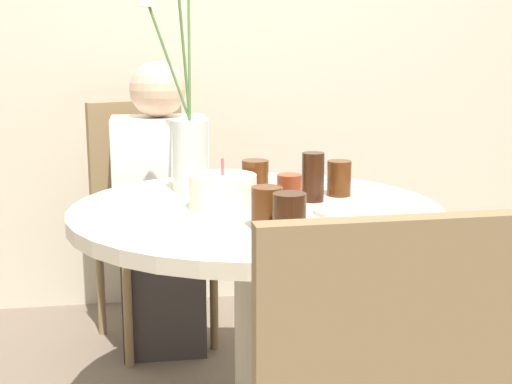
{
  "coord_description": "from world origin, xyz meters",
  "views": [
    {
      "loc": [
        -0.31,
        -1.88,
        1.16
      ],
      "look_at": [
        0.0,
        0.0,
        0.76
      ],
      "focal_mm": 50.0,
      "sensor_mm": 36.0,
      "label": 1
    }
  ],
  "objects_px": {
    "drink_glass_3": "(267,208)",
    "flower_vase": "(188,124)",
    "drink_glass_1": "(289,216)",
    "drink_glass_4": "(313,177)",
    "drink_glass_2": "(289,197)",
    "side_plate": "(353,211)",
    "drink_glass_0": "(255,180)",
    "drink_glass_5": "(339,178)",
    "birthday_cake": "(223,192)",
    "chair_near_front": "(146,206)",
    "person_woman": "(161,219)"
  },
  "relations": [
    {
      "from": "birthday_cake",
      "to": "drink_glass_2",
      "type": "bearing_deg",
      "value": -42.54
    },
    {
      "from": "side_plate",
      "to": "drink_glass_5",
      "type": "height_order",
      "value": "drink_glass_5"
    },
    {
      "from": "flower_vase",
      "to": "birthday_cake",
      "type": "bearing_deg",
      "value": -73.27
    },
    {
      "from": "drink_glass_3",
      "to": "drink_glass_5",
      "type": "bearing_deg",
      "value": 50.76
    },
    {
      "from": "drink_glass_4",
      "to": "side_plate",
      "type": "bearing_deg",
      "value": -65.61
    },
    {
      "from": "drink_glass_0",
      "to": "drink_glass_1",
      "type": "height_order",
      "value": "drink_glass_0"
    },
    {
      "from": "side_plate",
      "to": "drink_glass_0",
      "type": "distance_m",
      "value": 0.31
    },
    {
      "from": "side_plate",
      "to": "drink_glass_0",
      "type": "relative_size",
      "value": 1.81
    },
    {
      "from": "drink_glass_4",
      "to": "person_woman",
      "type": "bearing_deg",
      "value": 121.81
    },
    {
      "from": "birthday_cake",
      "to": "drink_glass_0",
      "type": "height_order",
      "value": "birthday_cake"
    },
    {
      "from": "drink_glass_1",
      "to": "flower_vase",
      "type": "bearing_deg",
      "value": 108.25
    },
    {
      "from": "chair_near_front",
      "to": "person_woman",
      "type": "xyz_separation_m",
      "value": [
        0.05,
        -0.15,
        -0.02
      ]
    },
    {
      "from": "drink_glass_0",
      "to": "drink_glass_5",
      "type": "xyz_separation_m",
      "value": [
        0.25,
        0.01,
        -0.01
      ]
    },
    {
      "from": "drink_glass_3",
      "to": "flower_vase",
      "type": "bearing_deg",
      "value": 108.21
    },
    {
      "from": "drink_glass_2",
      "to": "drink_glass_0",
      "type": "bearing_deg",
      "value": 101.6
    },
    {
      "from": "birthday_cake",
      "to": "flower_vase",
      "type": "distance_m",
      "value": 0.3
    },
    {
      "from": "drink_glass_3",
      "to": "person_woman",
      "type": "xyz_separation_m",
      "value": [
        -0.23,
        0.94,
        -0.25
      ]
    },
    {
      "from": "chair_near_front",
      "to": "drink_glass_4",
      "type": "distance_m",
      "value": 0.97
    },
    {
      "from": "drink_glass_3",
      "to": "drink_glass_4",
      "type": "height_order",
      "value": "drink_glass_4"
    },
    {
      "from": "birthday_cake",
      "to": "drink_glass_4",
      "type": "distance_m",
      "value": 0.27
    },
    {
      "from": "birthday_cake",
      "to": "drink_glass_2",
      "type": "height_order",
      "value": "birthday_cake"
    },
    {
      "from": "flower_vase",
      "to": "person_woman",
      "type": "xyz_separation_m",
      "value": [
        -0.07,
        0.47,
        -0.4
      ]
    },
    {
      "from": "drink_glass_0",
      "to": "drink_glass_5",
      "type": "distance_m",
      "value": 0.25
    },
    {
      "from": "drink_glass_2",
      "to": "flower_vase",
      "type": "bearing_deg",
      "value": 120.41
    },
    {
      "from": "chair_near_front",
      "to": "drink_glass_3",
      "type": "bearing_deg",
      "value": -94.51
    },
    {
      "from": "drink_glass_4",
      "to": "drink_glass_5",
      "type": "xyz_separation_m",
      "value": [
        0.09,
        0.06,
        -0.02
      ]
    },
    {
      "from": "drink_glass_1",
      "to": "drink_glass_3",
      "type": "height_order",
      "value": "drink_glass_1"
    },
    {
      "from": "side_plate",
      "to": "drink_glass_4",
      "type": "relative_size",
      "value": 1.48
    },
    {
      "from": "flower_vase",
      "to": "drink_glass_1",
      "type": "xyz_separation_m",
      "value": [
        0.19,
        -0.57,
        -0.15
      ]
    },
    {
      "from": "person_woman",
      "to": "side_plate",
      "type": "bearing_deg",
      "value": -59.52
    },
    {
      "from": "chair_near_front",
      "to": "drink_glass_1",
      "type": "height_order",
      "value": "chair_near_front"
    },
    {
      "from": "chair_near_front",
      "to": "birthday_cake",
      "type": "xyz_separation_m",
      "value": [
        0.2,
        -0.86,
        0.23
      ]
    },
    {
      "from": "drink_glass_1",
      "to": "drink_glass_2",
      "type": "relative_size",
      "value": 0.93
    },
    {
      "from": "drink_glass_1",
      "to": "drink_glass_4",
      "type": "bearing_deg",
      "value": 68.64
    },
    {
      "from": "drink_glass_0",
      "to": "drink_glass_5",
      "type": "bearing_deg",
      "value": 3.04
    },
    {
      "from": "side_plate",
      "to": "drink_glass_1",
      "type": "distance_m",
      "value": 0.31
    },
    {
      "from": "flower_vase",
      "to": "side_plate",
      "type": "distance_m",
      "value": 0.57
    },
    {
      "from": "flower_vase",
      "to": "drink_glass_4",
      "type": "relative_size",
      "value": 5.69
    },
    {
      "from": "flower_vase",
      "to": "drink_glass_0",
      "type": "height_order",
      "value": "flower_vase"
    },
    {
      "from": "birthday_cake",
      "to": "drink_glass_3",
      "type": "distance_m",
      "value": 0.24
    },
    {
      "from": "drink_glass_1",
      "to": "drink_glass_3",
      "type": "xyz_separation_m",
      "value": [
        -0.03,
        0.1,
        -0.0
      ]
    },
    {
      "from": "flower_vase",
      "to": "drink_glass_2",
      "type": "bearing_deg",
      "value": -59.59
    },
    {
      "from": "drink_glass_3",
      "to": "drink_glass_5",
      "type": "relative_size",
      "value": 1.0
    },
    {
      "from": "drink_glass_5",
      "to": "person_woman",
      "type": "bearing_deg",
      "value": 129.99
    },
    {
      "from": "drink_glass_4",
      "to": "flower_vase",
      "type": "bearing_deg",
      "value": 149.61
    },
    {
      "from": "drink_glass_1",
      "to": "drink_glass_5",
      "type": "relative_size",
      "value": 1.04
    },
    {
      "from": "drink_glass_1",
      "to": "drink_glass_5",
      "type": "xyz_separation_m",
      "value": [
        0.24,
        0.44,
        -0.0
      ]
    },
    {
      "from": "side_plate",
      "to": "person_woman",
      "type": "bearing_deg",
      "value": 120.48
    },
    {
      "from": "drink_glass_3",
      "to": "person_woman",
      "type": "height_order",
      "value": "person_woman"
    },
    {
      "from": "side_plate",
      "to": "drink_glass_2",
      "type": "height_order",
      "value": "drink_glass_2"
    }
  ]
}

